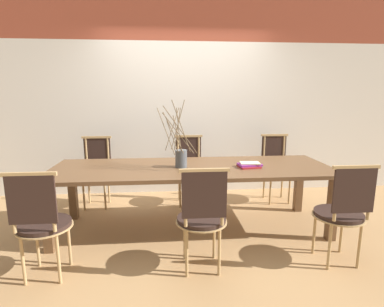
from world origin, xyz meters
The scene contains 11 objects.
ground_plane centered at (0.00, 0.00, 0.00)m, with size 16.00×16.00×0.00m, color #A87F51.
wall_rear centered at (0.00, 1.40, 1.60)m, with size 12.00×0.06×3.20m.
dining_table centered at (0.00, 0.00, 0.66)m, with size 3.10×1.03×0.73m.
chair_near_leftend centered at (-1.31, -0.85, 0.52)m, with size 0.45×0.45×0.96m.
chair_near_left centered at (0.01, -0.85, 0.52)m, with size 0.45×0.45×0.96m.
chair_near_center centered at (1.27, -0.85, 0.52)m, with size 0.45×0.45×0.96m.
chair_far_leftend centered at (-1.25, 0.85, 0.52)m, with size 0.45×0.45×0.96m.
chair_far_left centered at (0.03, 0.85, 0.52)m, with size 0.45×0.45×0.96m.
chair_far_center centered at (1.30, 0.85, 0.52)m, with size 0.45×0.45×0.96m.
vase_centerpiece centered at (-0.13, -0.02, 0.86)m, with size 0.42×0.43×0.74m.
book_stack centered at (0.63, -0.08, 0.76)m, with size 0.27×0.22×0.05m.
Camera 1 is at (-0.28, -3.24, 1.53)m, focal length 28.00 mm.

